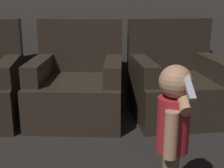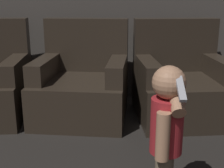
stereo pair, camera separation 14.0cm
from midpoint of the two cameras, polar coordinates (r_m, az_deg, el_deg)
armchair_middle at (r=3.23m, az=-4.22°, el=-0.28°), size 0.98×0.98×0.99m
armchair_right at (r=3.31m, az=13.68°, el=-0.31°), size 0.97×0.97×0.99m
person_toddler at (r=1.84m, az=12.19°, el=-7.60°), size 0.19×0.34×0.86m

